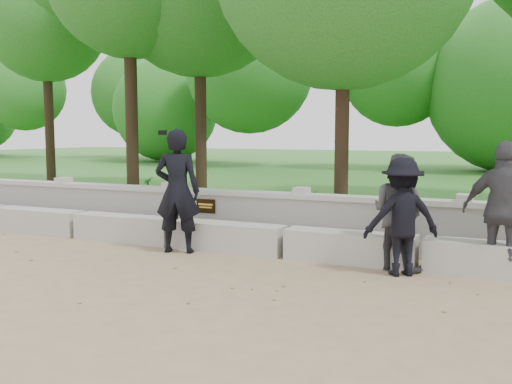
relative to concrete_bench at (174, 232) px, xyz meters
The scene contains 13 objects.
ground 1.91m from the concrete_bench, 90.00° to the right, with size 80.00×80.00×0.00m, color #A18263.
lawn 12.10m from the concrete_bench, 90.00° to the left, with size 40.00×22.00×0.25m, color #295E1B.
concrete_bench is the anchor object (origin of this frame).
parapet_wall 0.74m from the concrete_bench, 89.99° to the left, with size 12.50×0.35×0.90m.
man_main 0.92m from the concrete_bench, 50.43° to the right, with size 0.82×0.75×1.95m.
visitor_left 3.75m from the concrete_bench, ahead, with size 0.95×0.85×1.60m.
visitor_mid 3.87m from the concrete_bench, ahead, with size 1.16×1.00×1.56m.
visitor_right 5.08m from the concrete_bench, ahead, with size 1.11×0.63×1.79m.
tree_far_left 12.16m from the concrete_bench, 144.23° to the left, with size 3.98×3.98×7.54m.
shrub_a 5.03m from the concrete_bench, 154.61° to the left, with size 0.29×0.20×0.56m, color #2E7929.
shrub_b 1.75m from the concrete_bench, 54.34° to the left, with size 0.29×0.23×0.53m, color #2E7929.
shrub_c 2.43m from the concrete_bench, 35.52° to the left, with size 0.54×0.47×0.60m, color #2E7929.
shrub_d 3.49m from the concrete_bench, 131.98° to the left, with size 0.36×0.33×0.65m, color #2E7929.
Camera 1 is at (5.12, -6.08, 1.89)m, focal length 40.00 mm.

